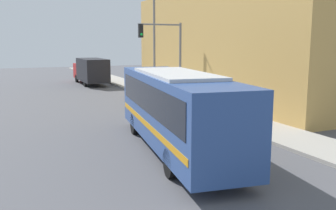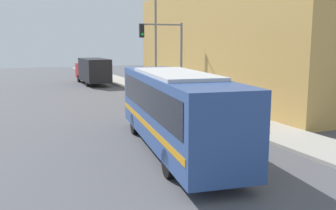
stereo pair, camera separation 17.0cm
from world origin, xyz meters
name	(u,v)px [view 1 (the left image)]	position (x,y,z in m)	size (l,w,h in m)	color
ground_plane	(183,157)	(0.00, 0.00, 0.00)	(120.00, 120.00, 0.00)	#515156
sidewalk	(147,90)	(5.98, 20.00, 0.08)	(2.96, 70.00, 0.16)	#A8A399
building_facade	(227,45)	(10.46, 13.16, 4.44)	(6.00, 24.33, 8.87)	tan
city_bus	(175,106)	(0.05, 0.91, 1.97)	(4.03, 11.35, 3.40)	#2D4C8C
delivery_truck	(91,70)	(2.48, 28.17, 1.58)	(2.41, 8.27, 2.87)	black
fire_hydrant	(254,122)	(5.10, 2.14, 0.56)	(0.27, 0.36, 0.80)	red
traffic_light_pole	(167,49)	(4.19, 11.14, 4.12)	(3.28, 0.35, 5.82)	slate
parking_meter	(201,98)	(5.10, 7.81, 1.07)	(0.14, 0.14, 1.35)	slate
street_lamp	(150,37)	(4.97, 16.36, 5.02)	(3.02, 0.28, 8.21)	slate
pedestrian_near_corner	(185,89)	(6.45, 12.79, 0.98)	(0.34, 0.34, 1.62)	#47382D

